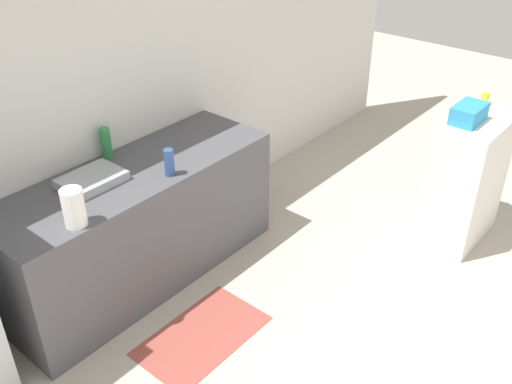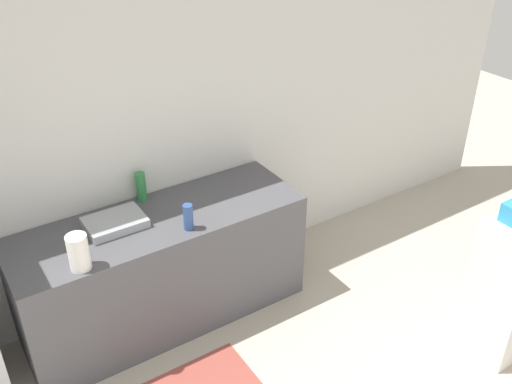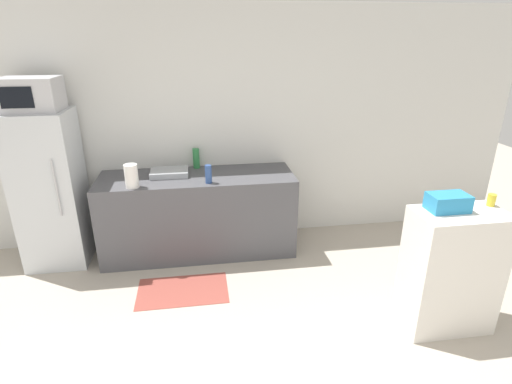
% 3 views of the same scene
% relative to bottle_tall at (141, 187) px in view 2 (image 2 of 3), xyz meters
% --- Properties ---
extents(wall_back, '(8.00, 0.06, 2.60)m').
position_rel_bottle_tall_xyz_m(wall_back, '(-0.23, 0.10, 0.30)').
color(wall_back, silver).
rests_on(wall_back, ground_plane).
extents(counter, '(2.06, 0.69, 0.88)m').
position_rel_bottle_tall_xyz_m(counter, '(-0.01, -0.28, -0.55)').
color(counter, '#4C4C51').
rests_on(counter, ground_plane).
extents(sink_basin, '(0.39, 0.29, 0.06)m').
position_rel_bottle_tall_xyz_m(sink_basin, '(-0.29, -0.21, -0.08)').
color(sink_basin, '#9EA3A8').
rests_on(sink_basin, counter).
extents(bottle_tall, '(0.07, 0.07, 0.22)m').
position_rel_bottle_tall_xyz_m(bottle_tall, '(0.00, 0.00, 0.00)').
color(bottle_tall, '#2D7F42').
rests_on(bottle_tall, counter).
extents(bottle_short, '(0.07, 0.07, 0.19)m').
position_rel_bottle_tall_xyz_m(bottle_short, '(0.11, -0.51, -0.02)').
color(bottle_short, '#2D4C8C').
rests_on(bottle_short, counter).
extents(paper_towel_roll, '(0.13, 0.13, 0.23)m').
position_rel_bottle_tall_xyz_m(paper_towel_roll, '(-0.63, -0.53, 0.01)').
color(paper_towel_roll, white).
rests_on(paper_towel_roll, counter).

